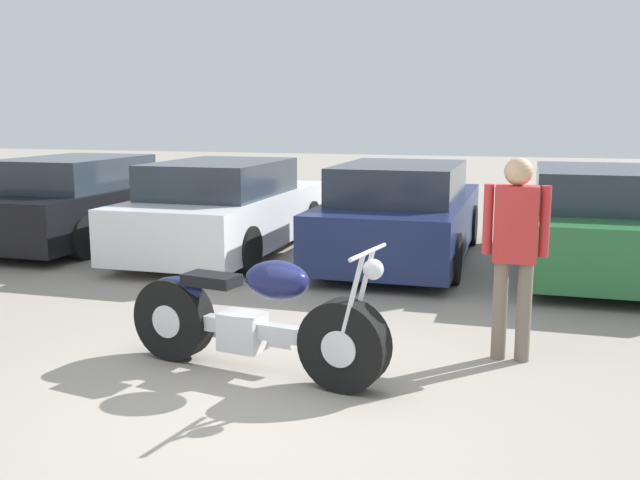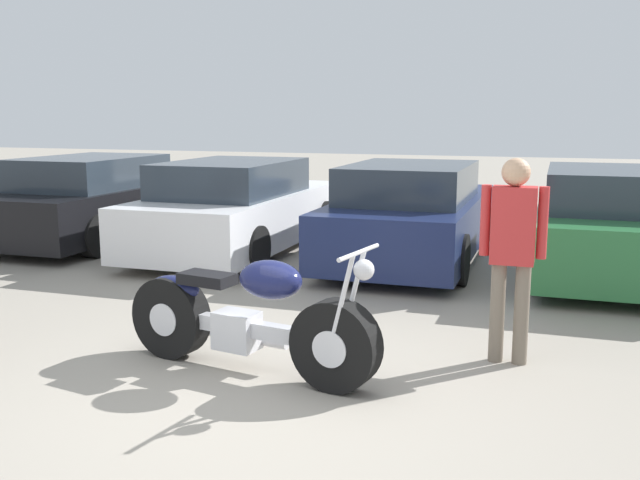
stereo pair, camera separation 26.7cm
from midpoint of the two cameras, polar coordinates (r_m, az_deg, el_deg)
ground_plane at (r=5.15m, az=-4.45°, el=-12.92°), size 60.00×60.00×0.00m
motorcycle at (r=5.60m, az=-4.55°, el=-6.26°), size 2.23×0.81×1.07m
parked_car_black at (r=11.92m, az=-16.64°, el=3.05°), size 1.85×4.33×1.34m
parked_car_white at (r=10.47m, az=-5.86°, el=2.50°), size 1.85×4.33×1.34m
parked_car_navy at (r=9.89m, az=8.14°, el=2.00°), size 1.85×4.33×1.34m
parked_car_green at (r=9.76m, az=22.95°, el=1.18°), size 1.85×4.33×1.34m
person_standing at (r=5.90m, az=16.41°, el=-0.27°), size 0.52×0.22×1.67m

